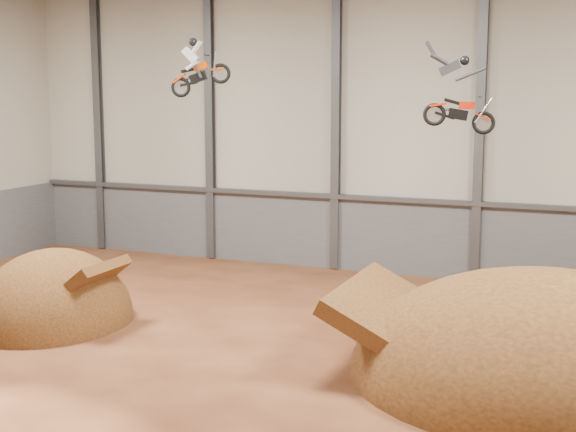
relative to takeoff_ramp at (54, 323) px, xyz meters
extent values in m
plane|color=#4D2514|center=(10.05, -2.25, 0.00)|extent=(40.00, 40.00, 0.00)
cube|color=#AFAA9B|center=(10.05, 12.75, 7.00)|extent=(40.00, 0.10, 14.00)
cube|color=#585B60|center=(10.05, 12.65, 1.75)|extent=(39.80, 0.18, 3.50)
cube|color=#47494F|center=(10.05, 12.50, 3.55)|extent=(39.80, 0.35, 0.20)
cube|color=#47494F|center=(-6.61, 12.55, 7.00)|extent=(0.40, 0.36, 13.90)
cube|color=#47494F|center=(0.05, 12.55, 7.00)|extent=(0.40, 0.36, 13.90)
cube|color=#47494F|center=(6.72, 12.55, 7.00)|extent=(0.40, 0.36, 13.90)
cube|color=#47494F|center=(13.39, 12.55, 7.00)|extent=(0.40, 0.36, 13.90)
ellipsoid|color=#3E230F|center=(0.00, 0.00, 0.00)|extent=(5.57, 6.42, 5.57)
ellipsoid|color=#3E230F|center=(17.41, 0.41, 0.00)|extent=(11.63, 10.29, 6.71)
camera|label=1|loc=(18.92, -23.36, 8.57)|focal=50.00mm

